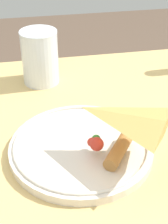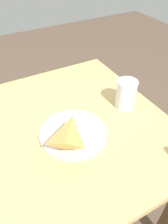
{
  "view_description": "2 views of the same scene",
  "coord_description": "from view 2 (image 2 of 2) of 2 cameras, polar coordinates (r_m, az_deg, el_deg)",
  "views": [
    {
      "loc": [
        -0.37,
        0.02,
        1.13
      ],
      "look_at": [
        0.15,
        -0.08,
        0.77
      ],
      "focal_mm": 55.0,
      "sensor_mm": 36.0,
      "label": 1
    },
    {
      "loc": [
        -0.15,
        -0.58,
        1.33
      ],
      "look_at": [
        0.16,
        -0.02,
        0.77
      ],
      "focal_mm": 35.0,
      "sensor_mm": 36.0,
      "label": 2
    }
  ],
  "objects": [
    {
      "name": "ground_plane",
      "position": [
        1.46,
        -6.5,
        -25.33
      ],
      "size": [
        6.0,
        6.0,
        0.0
      ],
      "primitive_type": "plane",
      "color": "brown"
    },
    {
      "name": "dining_table",
      "position": [
        0.93,
        -9.32,
        -9.93
      ],
      "size": [
        0.97,
        0.84,
        0.72
      ],
      "color": "#DBB770",
      "rests_on": "ground_plane"
    },
    {
      "name": "plate_pizza",
      "position": [
        0.82,
        -2.82,
        -5.39
      ],
      "size": [
        0.26,
        0.26,
        0.05
      ],
      "color": "silver",
      "rests_on": "dining_table"
    },
    {
      "name": "milk_glass",
      "position": [
        0.94,
        10.9,
        4.43
      ],
      "size": [
        0.09,
        0.09,
        0.13
      ],
      "color": "white",
      "rests_on": "dining_table"
    }
  ]
}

